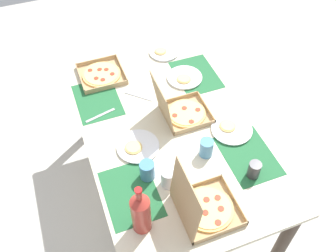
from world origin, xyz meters
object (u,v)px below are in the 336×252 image
at_px(plate_near_right, 138,147).
at_px(cup_spare, 147,170).
at_px(plate_far_right, 185,78).
at_px(cup_red, 254,170).
at_px(cup_clear_right, 206,148).
at_px(pizza_box_corner_right, 102,74).
at_px(plate_middle, 164,52).
at_px(pizza_box_corner_left, 181,111).
at_px(soda_bottle, 141,212).
at_px(plate_far_left, 231,129).
at_px(pizza_box_center, 203,207).
at_px(cup_clear_left, 169,178).

relative_size(plate_near_right, cup_spare, 2.20).
height_order(plate_far_right, cup_red, cup_red).
relative_size(cup_red, cup_clear_right, 0.92).
relative_size(pizza_box_corner_right, plate_middle, 1.38).
distance_m(pizza_box_corner_left, plate_near_right, 0.34).
bearing_deg(plate_middle, cup_red, -175.90).
bearing_deg(plate_middle, pizza_box_corner_left, 169.36).
bearing_deg(soda_bottle, plate_middle, -24.74).
relative_size(plate_far_left, cup_red, 2.42).
height_order(pizza_box_center, cup_clear_left, pizza_box_center).
xyz_separation_m(plate_near_right, cup_red, (-0.38, -0.50, 0.04)).
height_order(pizza_box_center, plate_near_right, pizza_box_center).
relative_size(plate_near_right, cup_clear_left, 2.17).
relative_size(pizza_box_corner_right, cup_clear_right, 2.67).
height_order(pizza_box_center, pizza_box_corner_left, pizza_box_center).
xyz_separation_m(pizza_box_corner_right, plate_near_right, (-0.65, -0.04, -0.00)).
xyz_separation_m(pizza_box_center, pizza_box_corner_left, (0.62, -0.14, -0.00)).
distance_m(plate_far_right, soda_bottle, 1.06).
distance_m(plate_near_right, cup_spare, 0.20).
distance_m(pizza_box_corner_right, plate_far_left, 0.93).
xyz_separation_m(plate_near_right, cup_clear_right, (-0.17, -0.33, 0.04)).
distance_m(pizza_box_center, plate_middle, 1.24).
bearing_deg(soda_bottle, cup_clear_left, -48.98).
height_order(pizza_box_corner_left, plate_middle, pizza_box_corner_left).
relative_size(pizza_box_center, cup_clear_left, 2.92).
xyz_separation_m(plate_middle, cup_clear_left, (-1.01, 0.35, 0.04)).
relative_size(pizza_box_corner_right, cup_clear_left, 2.61).
xyz_separation_m(pizza_box_center, cup_spare, (0.29, 0.18, 0.00)).
distance_m(pizza_box_center, cup_clear_left, 0.23).
bearing_deg(cup_spare, cup_clear_right, -85.81).
bearing_deg(cup_red, pizza_box_corner_right, 27.69).
bearing_deg(plate_middle, soda_bottle, 155.26).
distance_m(pizza_box_center, plate_far_right, 0.96).
xyz_separation_m(plate_far_left, soda_bottle, (-0.38, 0.66, 0.12)).
bearing_deg(pizza_box_corner_left, cup_clear_left, 150.29).
bearing_deg(pizza_box_corner_left, cup_spare, 135.92).
relative_size(pizza_box_corner_left, cup_spare, 2.87).
distance_m(plate_middle, cup_red, 1.12).
height_order(plate_far_right, cup_spare, cup_spare).
relative_size(pizza_box_corner_right, pizza_box_center, 0.89).
distance_m(pizza_box_center, cup_spare, 0.34).
height_order(pizza_box_corner_right, plate_middle, pizza_box_corner_right).
bearing_deg(cup_spare, plate_far_right, -36.58).
height_order(plate_near_right, cup_red, cup_red).
bearing_deg(pizza_box_corner_right, pizza_box_center, -169.34).
bearing_deg(pizza_box_corner_left, plate_near_right, 113.20).
height_order(plate_near_right, soda_bottle, soda_bottle).
bearing_deg(pizza_box_corner_right, plate_far_right, -113.92).
bearing_deg(pizza_box_corner_left, pizza_box_center, 167.41).
distance_m(plate_middle, cup_clear_right, 0.91).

